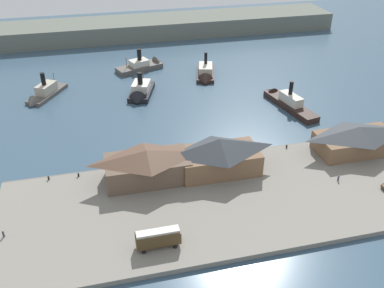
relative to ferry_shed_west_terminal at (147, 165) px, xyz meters
The scene contains 18 objects.
ground_plane 23.51m from the ferry_shed_west_terminal, 27.13° to the left, with size 320.00×320.00×0.00m, color #385166.
quay_promenade 23.90m from the ferry_shed_west_terminal, 29.57° to the right, with size 110.00×36.00×1.20m, color gray.
seawall_edge 22.03m from the ferry_shed_west_terminal, 18.56° to the left, with size 110.00×0.80×1.00m, color #666159.
ferry_shed_west_terminal is the anchor object (origin of this frame).
ferry_shed_central_terminal 17.81m from the ferry_shed_west_terminal, ahead, with size 19.88×10.88×9.17m.
ferry_shed_customs_shed 56.16m from the ferry_shed_west_terminal, ahead, with size 21.58×10.84×7.28m.
street_tram 23.06m from the ferry_shed_west_terminal, 93.33° to the right, with size 8.81×2.82×4.08m.
pedestrian_at_waters_edge 46.33m from the ferry_shed_west_terminal, 14.43° to the right, with size 0.39×0.39×1.58m.
pedestrian_walking_west 34.23m from the ferry_shed_west_terminal, 157.78° to the right, with size 0.39×0.39×1.59m.
mooring_post_center_east 39.55m from the ferry_shed_west_terminal, ahead, with size 0.44×0.44×0.90m, color black.
mooring_post_east 17.68m from the ferry_shed_west_terminal, 163.05° to the left, with size 0.44×0.44×0.90m, color black.
mooring_post_west 24.50m from the ferry_shed_west_terminal, 167.25° to the left, with size 0.44×0.44×0.90m, color black.
ferry_departing_north 63.42m from the ferry_shed_west_terminal, 116.21° to the left, with size 14.30×19.34×10.53m.
ferry_approaching_west 76.97m from the ferry_shed_west_terminal, 82.63° to the left, with size 20.77×12.90×10.59m.
ferry_moored_east 60.15m from the ferry_shed_west_terminal, 32.23° to the left, with size 9.82×26.39×10.47m.
ferry_outer_harbor 50.49m from the ferry_shed_west_terminal, 84.61° to the left, with size 11.57×17.96×10.88m.
ferry_near_quay 69.45m from the ferry_shed_west_terminal, 63.23° to the left, with size 11.23×20.70×10.61m.
far_headland 122.16m from the ferry_shed_west_terminal, 80.40° to the left, with size 180.00×24.00×8.00m, color #60665B.
Camera 1 is at (-29.37, -93.51, 61.76)m, focal length 39.18 mm.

